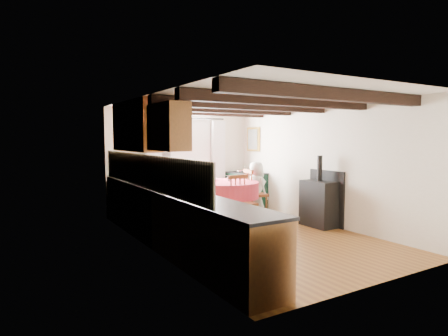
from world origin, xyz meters
TOP-DOWN VIEW (x-y plane):
  - floor at (0.00, 0.00)m, footprint 3.60×5.50m
  - ceiling at (0.00, 0.00)m, footprint 3.60×5.50m
  - wall_back at (0.00, 2.75)m, footprint 3.60×0.00m
  - wall_front at (0.00, -2.75)m, footprint 3.60×0.00m
  - wall_left at (-1.80, 0.00)m, footprint 0.00×5.50m
  - wall_right at (1.80, 0.00)m, footprint 0.00×5.50m
  - beam_a at (0.00, -2.00)m, footprint 3.60×0.16m
  - beam_b at (0.00, -1.00)m, footprint 3.60×0.16m
  - beam_c at (0.00, 0.00)m, footprint 3.60×0.16m
  - beam_d at (0.00, 1.00)m, footprint 3.60×0.16m
  - beam_e at (0.00, 2.00)m, footprint 3.60×0.16m
  - splash_left at (-1.78, 0.30)m, footprint 0.02×4.50m
  - splash_back at (-1.00, 2.73)m, footprint 1.40×0.02m
  - base_cabinet_left at (-1.50, 0.00)m, footprint 0.60×5.30m
  - base_cabinet_back at (-1.05, 2.45)m, footprint 1.30×0.60m
  - worktop_left at (-1.48, 0.00)m, footprint 0.64×5.30m
  - worktop_back at (-1.05, 2.43)m, footprint 1.30×0.64m
  - wall_cabinet_glass at (-1.63, 1.20)m, footprint 0.34×1.80m
  - wall_cabinet_solid at (-1.63, -0.30)m, footprint 0.34×0.90m
  - window_frame at (0.10, 2.73)m, footprint 1.34×0.03m
  - window_pane at (0.10, 2.74)m, footprint 1.20×0.01m
  - curtain_left at (-0.75, 2.65)m, footprint 0.35×0.10m
  - curtain_right at (0.95, 2.65)m, footprint 0.35×0.10m
  - curtain_rod at (0.10, 2.65)m, footprint 2.00×0.03m
  - wall_picture at (1.77, 2.30)m, footprint 0.04×0.50m
  - wall_plate at (1.05, 2.72)m, footprint 0.30×0.02m
  - rug at (0.28, 1.19)m, footprint 1.93×1.50m
  - dining_table at (0.28, 1.19)m, footprint 1.36×1.36m
  - chair_near at (0.21, 0.44)m, footprint 0.45×0.47m
  - chair_left at (-0.50, 1.09)m, footprint 0.44×0.42m
  - chair_right at (1.09, 1.24)m, footprint 0.55×0.53m
  - aga_range at (1.47, 2.17)m, footprint 0.64×0.99m
  - cast_iron_stove at (1.58, -0.19)m, footprint 0.42×0.70m
  - child_far at (0.25, 1.77)m, footprint 0.39×0.28m
  - child_right at (1.16, 1.32)m, footprint 0.44×0.63m
  - bowl_a at (0.14, 1.56)m, footprint 0.32×0.32m
  - bowl_b at (-0.14, 1.09)m, footprint 0.22×0.22m
  - cup at (0.42, 1.29)m, footprint 0.09×0.09m
  - canister_tall at (-1.37, 2.48)m, footprint 0.14×0.14m
  - canister_wide at (-1.02, 2.48)m, footprint 0.20×0.20m
  - canister_slim at (-0.77, 2.46)m, footprint 0.09×0.09m

SIDE VIEW (x-z plane):
  - floor at x=0.00m, z-range 0.00..0.00m
  - rug at x=0.28m, z-range 0.00..0.01m
  - dining_table at x=0.28m, z-range 0.00..0.82m
  - base_cabinet_left at x=-1.50m, z-range 0.00..0.88m
  - base_cabinet_back at x=-1.05m, z-range 0.00..0.88m
  - aga_range at x=1.47m, z-range 0.00..0.91m
  - chair_left at x=-0.50m, z-range 0.00..0.95m
  - child_far at x=0.25m, z-range 0.00..1.02m
  - chair_near at x=0.21m, z-range 0.00..1.02m
  - chair_right at x=1.09m, z-range 0.00..1.05m
  - child_right at x=1.16m, z-range 0.00..1.21m
  - cast_iron_stove at x=1.58m, z-range 0.00..1.40m
  - bowl_b at x=-0.14m, z-range 0.82..0.88m
  - bowl_a at x=0.14m, z-range 0.82..0.88m
  - cup at x=0.42m, z-range 0.82..0.91m
  - worktop_left at x=-1.48m, z-range 0.88..0.92m
  - worktop_back at x=-1.05m, z-range 0.88..0.92m
  - canister_wide at x=-1.02m, z-range 0.92..1.14m
  - canister_tall at x=-1.37m, z-range 0.92..1.15m
  - canister_slim at x=-0.77m, z-range 0.92..1.18m
  - curtain_left at x=-0.75m, z-range 0.05..2.15m
  - curtain_right at x=0.95m, z-range 0.05..2.15m
  - wall_back at x=0.00m, z-range 0.00..2.40m
  - wall_front at x=0.00m, z-range 0.00..2.40m
  - wall_left at x=-1.80m, z-range 0.00..2.40m
  - wall_right at x=1.80m, z-range 0.00..2.40m
  - splash_left at x=-1.78m, z-range 0.92..1.48m
  - splash_back at x=-1.00m, z-range 0.92..1.48m
  - window_frame at x=0.10m, z-range 0.83..2.37m
  - window_pane at x=0.10m, z-range 0.90..2.30m
  - wall_picture at x=1.77m, z-range 1.40..2.00m
  - wall_plate at x=1.05m, z-range 1.55..1.85m
  - wall_cabinet_solid at x=-1.63m, z-range 1.55..2.25m
  - wall_cabinet_glass at x=-1.63m, z-range 1.50..2.40m
  - curtain_rod at x=0.10m, z-range 2.19..2.22m
  - beam_a at x=0.00m, z-range 2.23..2.39m
  - beam_b at x=0.00m, z-range 2.23..2.39m
  - beam_c at x=0.00m, z-range 2.23..2.39m
  - beam_d at x=0.00m, z-range 2.23..2.39m
  - beam_e at x=0.00m, z-range 2.23..2.39m
  - ceiling at x=0.00m, z-range 2.40..2.40m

